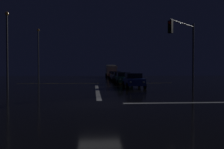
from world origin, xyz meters
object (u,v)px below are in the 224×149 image
at_px(sedan_green, 123,78).
at_px(sedan_orange, 113,74).
at_px(sedan_blue, 134,80).
at_px(box_truck, 111,70).
at_px(streetlamp_left_far, 38,51).
at_px(sedan_red, 116,75).
at_px(traffic_signal_ne, 184,42).
at_px(sedan_white, 116,76).
at_px(sedan_black, 119,77).
at_px(streetlamp_left_near, 7,43).

distance_m(sedan_green, sedan_orange, 22.53).
xyz_separation_m(sedan_blue, box_truck, (0.19, 36.85, 0.91)).
bearing_deg(streetlamp_left_far, sedan_orange, 36.46).
height_order(sedan_red, traffic_signal_ne, traffic_signal_ne).
height_order(sedan_red, box_truck, box_truck).
bearing_deg(box_truck, sedan_blue, -90.30).
relative_size(sedan_blue, sedan_white, 1.00).
bearing_deg(sedan_orange, sedan_blue, -90.08).
bearing_deg(sedan_orange, sedan_white, -92.09).
relative_size(box_truck, streetlamp_left_far, 0.90).
relative_size(sedan_black, sedan_red, 1.00).
bearing_deg(sedan_blue, sedan_green, 92.81).
height_order(sedan_blue, traffic_signal_ne, traffic_signal_ne).
bearing_deg(sedan_orange, sedan_black, -91.03).
bearing_deg(sedan_red, streetlamp_left_far, -160.19).
height_order(sedan_green, streetlamp_left_near, streetlamp_left_near).
xyz_separation_m(sedan_blue, sedan_orange, (0.04, 29.09, 0.00)).
relative_size(sedan_green, sedan_black, 1.00).
xyz_separation_m(sedan_green, sedan_red, (0.58, 17.24, 0.00)).
distance_m(sedan_black, traffic_signal_ne, 16.99).
relative_size(sedan_orange, streetlamp_left_near, 0.51).
relative_size(traffic_signal_ne, streetlamp_left_near, 0.76).
bearing_deg(sedan_blue, streetlamp_left_near, 169.47).
bearing_deg(sedan_orange, traffic_signal_ne, -83.01).
bearing_deg(sedan_blue, traffic_signal_ne, -44.33).
relative_size(sedan_black, traffic_signal_ne, 0.67).
bearing_deg(sedan_white, streetlamp_left_far, 174.17).
height_order(sedan_green, sedan_white, same).
distance_m(sedan_white, sedan_orange, 11.87).
xyz_separation_m(sedan_white, streetlamp_left_near, (-13.73, -14.60, 4.14)).
height_order(sedan_blue, sedan_white, same).
height_order(sedan_white, streetlamp_left_near, streetlamp_left_near).
bearing_deg(streetlamp_left_near, sedan_green, 15.92).
bearing_deg(sedan_white, traffic_signal_ne, -78.06).
bearing_deg(sedan_green, box_truck, 89.03).
distance_m(sedan_red, sedan_orange, 5.29).
bearing_deg(sedan_green, streetlamp_left_near, -164.08).
height_order(traffic_signal_ne, streetlamp_left_near, streetlamp_left_near).
bearing_deg(sedan_black, sedan_green, -90.56).
relative_size(box_truck, traffic_signal_ne, 1.28).
distance_m(box_truck, traffic_signal_ne, 41.12).
xyz_separation_m(sedan_black, sedan_orange, (0.31, 17.09, 0.00)).
relative_size(sedan_black, sedan_orange, 1.00).
distance_m(sedan_black, sedan_white, 5.22).
bearing_deg(sedan_blue, sedan_orange, 89.92).
xyz_separation_m(sedan_red, box_truck, (-0.07, 13.04, 0.91)).
xyz_separation_m(sedan_blue, sedan_white, (-0.39, 17.22, 0.00)).
xyz_separation_m(sedan_white, traffic_signal_ne, (4.49, -21.22, 3.70)).
bearing_deg(streetlamp_left_far, box_truck, 51.85).
bearing_deg(sedan_white, sedan_red, 84.31).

